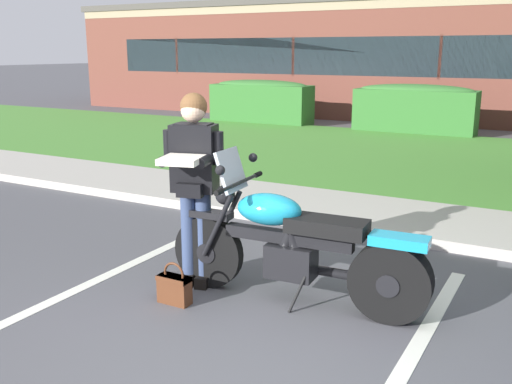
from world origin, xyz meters
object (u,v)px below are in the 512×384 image
object	(u,v)px
hedge_left	(261,101)
brick_building	(468,58)
handbag	(174,287)
motorcycle	(303,248)
hedge_center_left	(415,108)
rider_person	(194,175)

from	to	relation	value
hedge_left	brick_building	size ratio (longest dim) A/B	0.11
handbag	hedge_left	bearing A→B (deg)	114.83
motorcycle	hedge_center_left	distance (m)	10.62
rider_person	hedge_center_left	distance (m)	10.60
handbag	brick_building	world-z (taller)	brick_building
handbag	hedge_center_left	size ratio (longest dim) A/B	0.12
rider_person	handbag	distance (m)	0.96
handbag	hedge_center_left	distance (m)	11.03
motorcycle	hedge_center_left	bearing A→B (deg)	98.92
hedge_left	hedge_center_left	world-z (taller)	same
handbag	hedge_center_left	xyz separation A→B (m)	(-0.72, 10.99, 0.51)
hedge_left	hedge_center_left	bearing A→B (deg)	0.00
rider_person	hedge_left	distance (m)	11.71
hedge_left	brick_building	bearing A→B (deg)	54.36
motorcycle	rider_person	bearing A→B (deg)	-174.82
brick_building	rider_person	bearing A→B (deg)	-88.40
rider_person	hedge_center_left	xyz separation A→B (m)	(-0.65, 10.58, -0.36)
brick_building	handbag	bearing A→B (deg)	-88.23
handbag	hedge_center_left	world-z (taller)	hedge_center_left
motorcycle	brick_building	world-z (taller)	brick_building
rider_person	hedge_center_left	world-z (taller)	rider_person
rider_person	hedge_left	bearing A→B (deg)	115.40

